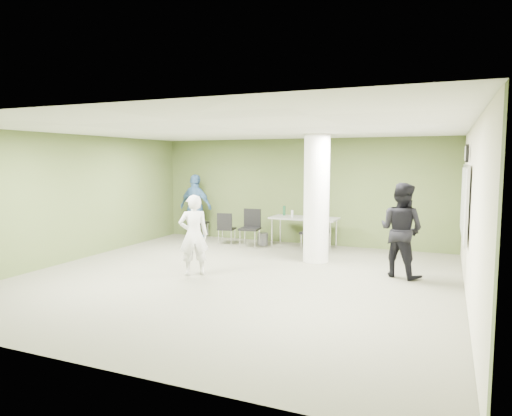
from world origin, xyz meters
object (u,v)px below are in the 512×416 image
at_px(man_black, 401,230).
at_px(man_blue, 196,207).
at_px(chair_back_left, 197,220).
at_px(folding_table, 304,219).
at_px(woman_white, 194,235).

xyz_separation_m(man_black, man_blue, (-5.71, 2.06, 0.02)).
bearing_deg(chair_back_left, folding_table, 178.29).
bearing_deg(woman_white, folding_table, -146.74).
height_order(chair_back_left, woman_white, woman_white).
bearing_deg(man_black, chair_back_left, 2.70).
relative_size(folding_table, man_black, 0.94).
relative_size(folding_table, woman_white, 1.08).
distance_m(woman_white, man_blue, 4.03).
height_order(woman_white, man_black, man_black).
height_order(folding_table, man_black, man_black).
relative_size(chair_back_left, man_black, 0.50).
xyz_separation_m(folding_table, woman_white, (-1.18, -3.40, 0.04)).
bearing_deg(folding_table, woman_white, -107.64).
distance_m(folding_table, chair_back_left, 3.26).
xyz_separation_m(folding_table, chair_back_left, (-3.24, 0.26, -0.22)).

